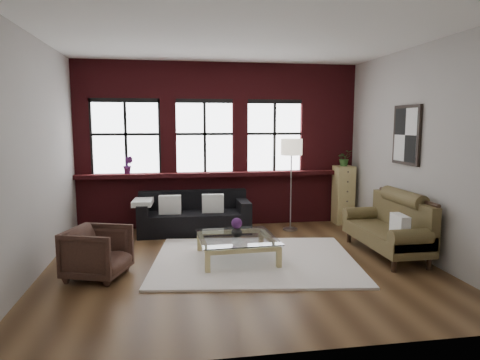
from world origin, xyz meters
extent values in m
plane|color=#472E1A|center=(0.00, 0.00, 0.00)|extent=(5.50, 5.50, 0.00)
plane|color=white|center=(0.00, 0.00, 3.20)|extent=(5.50, 5.50, 0.00)
plane|color=#A49F99|center=(0.00, 2.50, 1.60)|extent=(5.50, 0.00, 5.50)
plane|color=#A49F99|center=(0.00, -2.50, 1.60)|extent=(5.50, 0.00, 5.50)
plane|color=#A49F99|center=(-2.75, 0.00, 1.60)|extent=(0.00, 5.00, 5.00)
plane|color=#A49F99|center=(2.75, 0.00, 1.60)|extent=(0.00, 5.00, 5.00)
cube|color=#551418|center=(0.00, 2.35, 1.04)|extent=(5.50, 0.30, 0.08)
cube|color=white|center=(0.23, 0.06, 0.02)|extent=(3.23, 2.69, 0.03)
cube|color=white|center=(-1.00, 1.80, 0.56)|extent=(0.41, 0.17, 0.34)
cube|color=white|center=(-0.21, 1.80, 0.56)|extent=(0.41, 0.17, 0.34)
cube|color=white|center=(2.22, -0.49, 0.58)|extent=(0.17, 0.39, 0.34)
imported|color=#3B251D|center=(-1.95, -0.25, 0.34)|extent=(0.94, 0.93, 0.68)
imported|color=#B2B2B2|center=(-0.02, 0.14, 0.45)|extent=(0.17, 0.17, 0.17)
sphere|color=#522263|center=(-0.02, 0.14, 0.57)|extent=(0.16, 0.16, 0.16)
cube|color=tan|center=(2.48, 2.15, 0.59)|extent=(0.36, 0.36, 1.18)
imported|color=#2D5923|center=(2.48, 2.15, 1.34)|extent=(0.30, 0.27, 0.32)
imported|color=#522263|center=(-1.77, 2.32, 1.25)|extent=(0.22, 0.20, 0.34)
camera|label=1|loc=(-0.98, -5.96, 2.04)|focal=32.00mm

